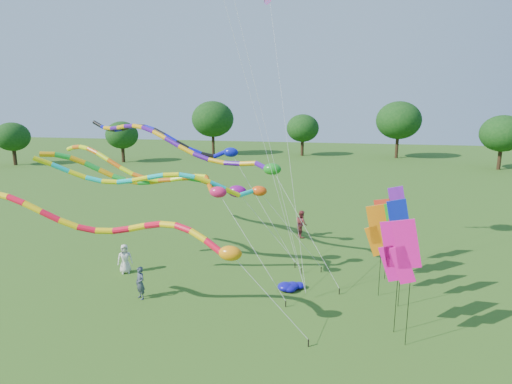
% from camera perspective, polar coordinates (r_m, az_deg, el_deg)
% --- Properties ---
extents(ground, '(160.00, 160.00, 0.00)m').
position_cam_1_polar(ground, '(17.40, -3.32, -19.07)').
color(ground, '#245617').
rests_on(ground, ground).
extents(tree_ring, '(117.34, 119.46, 9.63)m').
position_cam_1_polar(tree_ring, '(14.37, -10.43, -2.12)').
color(tree_ring, '#382314').
rests_on(tree_ring, ground).
extents(tube_kite_red, '(12.55, 1.16, 5.93)m').
position_cam_1_polar(tube_kite_red, '(17.26, -14.64, -5.17)').
color(tube_kite_red, black).
rests_on(tube_kite_red, ground).
extents(tube_kite_orange, '(12.68, 3.77, 7.20)m').
position_cam_1_polar(tube_kite_orange, '(21.79, -13.05, 2.40)').
color(tube_kite_orange, black).
rests_on(tube_kite_orange, ground).
extents(tube_kite_purple, '(15.35, 6.53, 8.27)m').
position_cam_1_polar(tube_kite_purple, '(23.99, -8.26, 5.77)').
color(tube_kite_purple, black).
rests_on(tube_kite_purple, ground).
extents(tube_kite_blue, '(13.98, 4.21, 8.18)m').
position_cam_1_polar(tube_kite_blue, '(26.12, -11.28, 6.84)').
color(tube_kite_blue, black).
rests_on(tube_kite_blue, ground).
extents(tube_kite_cyan, '(12.57, 5.03, 7.02)m').
position_cam_1_polar(tube_kite_cyan, '(20.67, -10.10, 1.25)').
color(tube_kite_cyan, black).
rests_on(tube_kite_cyan, ground).
extents(tube_kite_green, '(12.96, 2.47, 6.99)m').
position_cam_1_polar(tube_kite_green, '(22.32, -11.49, 1.60)').
color(tube_kite_green, black).
rests_on(tube_kite_green, ground).
extents(banner_pole_blue_b, '(1.16, 0.14, 4.94)m').
position_cam_1_polar(banner_pole_blue_b, '(19.39, 18.41, -4.46)').
color(banner_pole_blue_b, black).
rests_on(banner_pole_blue_b, ground).
extents(banner_pole_orange, '(1.16, 0.09, 4.44)m').
position_cam_1_polar(banner_pole_orange, '(20.36, 15.81, -4.97)').
color(banner_pole_orange, black).
rests_on(banner_pole_orange, ground).
extents(banner_pole_green, '(1.16, 0.17, 4.08)m').
position_cam_1_polar(banner_pole_green, '(22.48, 17.24, -4.41)').
color(banner_pole_green, black).
rests_on(banner_pole_green, ground).
extents(banner_pole_magenta_a, '(1.15, 0.33, 4.61)m').
position_cam_1_polar(banner_pole_magenta_a, '(17.32, 17.80, -7.55)').
color(banner_pole_magenta_a, black).
rests_on(banner_pole_magenta_a, ground).
extents(banner_pole_violet, '(1.16, 0.09, 4.52)m').
position_cam_1_polar(banner_pole_violet, '(24.48, 18.25, -2.09)').
color(banner_pole_violet, black).
rests_on(banner_pole_violet, ground).
extents(banner_pole_red, '(1.10, 0.51, 4.24)m').
position_cam_1_polar(banner_pole_red, '(22.50, 16.61, -3.92)').
color(banner_pole_red, black).
rests_on(banner_pole_red, ground).
extents(banner_pole_magenta_b, '(1.16, 0.22, 4.92)m').
position_cam_1_polar(banner_pole_magenta_b, '(16.43, 19.28, -7.57)').
color(banner_pole_magenta_b, black).
rests_on(banner_pole_magenta_b, ground).
extents(blue_nylon_heap, '(1.31, 1.02, 0.50)m').
position_cam_1_polar(blue_nylon_heap, '(21.38, 5.06, -12.21)').
color(blue_nylon_heap, '#110C9E').
rests_on(blue_nylon_heap, ground).
extents(person_a, '(0.92, 0.82, 1.58)m').
position_cam_1_polar(person_a, '(23.94, -17.08, -8.51)').
color(person_a, silver).
rests_on(person_a, ground).
extents(person_b, '(0.67, 0.62, 1.54)m').
position_cam_1_polar(person_b, '(20.81, -15.18, -11.63)').
color(person_b, '#38404F').
rests_on(person_b, ground).
extents(person_c, '(1.01, 1.10, 1.83)m').
position_cam_1_polar(person_c, '(28.88, 6.08, -4.22)').
color(person_c, '#923537').
rests_on(person_c, ground).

